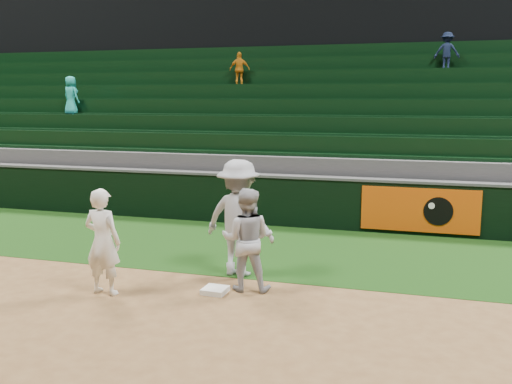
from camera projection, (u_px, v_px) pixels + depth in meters
The scene contains 9 objects.
ground at pixel (218, 295), 9.06m from camera, with size 70.00×70.00×0.00m, color brown.
foul_grass at pixel (268, 248), 11.90m from camera, with size 36.00×4.20×0.01m, color black.
upper_deck at pixel (357, 30), 24.58m from camera, with size 40.00×12.00×12.00m, color black.
first_base at pixel (215, 290), 9.17m from camera, with size 0.38×0.38×0.08m, color white.
first_baseman at pixel (103, 242), 9.01m from camera, with size 0.62×0.41×1.71m, color white.
baserunner at pixel (246, 240), 9.20m from camera, with size 0.82×0.64×1.68m, color #ADAFB8.
base_coach at pixel (239, 218), 9.93m from camera, with size 1.32×0.76×2.05m, color #A3A7B1.
field_wall at pixel (293, 200), 13.86m from camera, with size 36.00×0.45×1.25m.
stadium_seating at pixel (320, 145), 17.27m from camera, with size 36.00×5.95×5.02m.
Camera 1 is at (3.05, -8.14, 3.11)m, focal length 40.00 mm.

